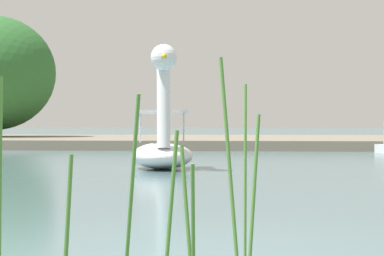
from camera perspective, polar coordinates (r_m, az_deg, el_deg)
name	(u,v)px	position (r m, az deg, el deg)	size (l,w,h in m)	color
shore_bank_far	(256,141)	(40.50, 4.86, -1.01)	(128.05, 18.56, 0.43)	slate
swan_boat	(162,142)	(18.72, -2.26, -1.08)	(1.96, 2.89, 3.03)	white
reed_clump_foreground	(96,198)	(5.22, -7.29, -5.33)	(3.51, 1.23, 1.57)	#4C7F33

